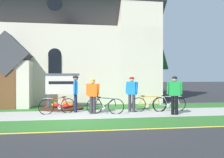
% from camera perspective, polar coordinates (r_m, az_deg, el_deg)
% --- Properties ---
extents(ground, '(140.00, 140.00, 0.00)m').
position_cam_1_polar(ground, '(14.13, -8.21, -6.54)').
color(ground, '#2B2B2D').
extents(sidewalk_slab, '(32.00, 2.74, 0.01)m').
position_cam_1_polar(sidewalk_slab, '(12.02, -13.65, -7.76)').
color(sidewalk_slab, '#A8A59E').
rests_on(sidewalk_slab, ground).
extents(grass_verge, '(32.00, 2.14, 0.01)m').
position_cam_1_polar(grass_verge, '(9.62, -14.79, -9.84)').
color(grass_verge, '#2D6628').
rests_on(grass_verge, ground).
extents(church_lawn, '(24.00, 2.62, 0.01)m').
position_cam_1_polar(church_lawn, '(14.67, -12.83, -6.27)').
color(church_lawn, '#2D6628').
rests_on(church_lawn, ground).
extents(curb_paint_stripe, '(28.00, 0.16, 0.01)m').
position_cam_1_polar(curb_paint_stripe, '(8.43, -15.61, -11.32)').
color(curb_paint_stripe, yellow).
rests_on(curb_paint_stripe, ground).
extents(church_building, '(14.16, 11.57, 13.50)m').
position_cam_1_polar(church_building, '(20.66, -10.80, 8.91)').
color(church_building, beige).
rests_on(church_building, ground).
extents(church_sign, '(1.90, 0.22, 1.91)m').
position_cam_1_polar(church_sign, '(14.33, -11.02, -1.37)').
color(church_sign, '#474C56').
rests_on(church_sign, ground).
extents(flower_bed, '(2.27, 2.27, 0.34)m').
position_cam_1_polar(flower_bed, '(14.09, -11.01, -6.19)').
color(flower_bed, '#382319').
rests_on(flower_bed, ground).
extents(bicycle_blue, '(1.81, 0.12, 0.82)m').
position_cam_1_polar(bicycle_blue, '(12.92, 8.17, -5.50)').
color(bicycle_blue, black).
rests_on(bicycle_blue, ground).
extents(bicycle_black, '(1.77, 0.19, 0.83)m').
position_cam_1_polar(bicycle_black, '(13.21, 12.63, -5.39)').
color(bicycle_black, black).
rests_on(bicycle_black, ground).
extents(bicycle_red, '(1.67, 0.62, 0.82)m').
position_cam_1_polar(bicycle_red, '(12.33, -11.98, -5.82)').
color(bicycle_red, black).
rests_on(bicycle_red, ground).
extents(bicycle_orange, '(1.71, 0.49, 0.83)m').
position_cam_1_polar(bicycle_orange, '(11.98, -1.56, -5.94)').
color(bicycle_orange, black).
rests_on(bicycle_orange, ground).
extents(cyclist_in_orange_jersey, '(0.30, 0.71, 1.78)m').
position_cam_1_polar(cyclist_in_orange_jersey, '(12.60, -8.06, -2.55)').
color(cyclist_in_orange_jersey, '#191E38').
rests_on(cyclist_in_orange_jersey, ground).
extents(cyclist_in_yellow_jersey, '(0.63, 0.40, 1.76)m').
position_cam_1_polar(cyclist_in_yellow_jersey, '(11.99, 13.71, -2.80)').
color(cyclist_in_yellow_jersey, black).
rests_on(cyclist_in_yellow_jersey, ground).
extents(cyclist_in_blue_jersey, '(0.50, 0.66, 1.73)m').
position_cam_1_polar(cyclist_in_blue_jersey, '(12.65, 4.39, -2.69)').
color(cyclist_in_blue_jersey, '#2D2D33').
rests_on(cyclist_in_blue_jersey, ground).
extents(cyclist_in_red_jersey, '(0.59, 0.43, 1.64)m').
position_cam_1_polar(cyclist_in_red_jersey, '(12.02, -4.30, -3.18)').
color(cyclist_in_red_jersey, '#2D2D33').
rests_on(cyclist_in_red_jersey, ground).
extents(roadside_conifer, '(3.32, 3.32, 8.69)m').
position_cam_1_polar(roadside_conifer, '(21.89, 8.00, 10.45)').
color(roadside_conifer, '#4C3823').
rests_on(roadside_conifer, ground).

